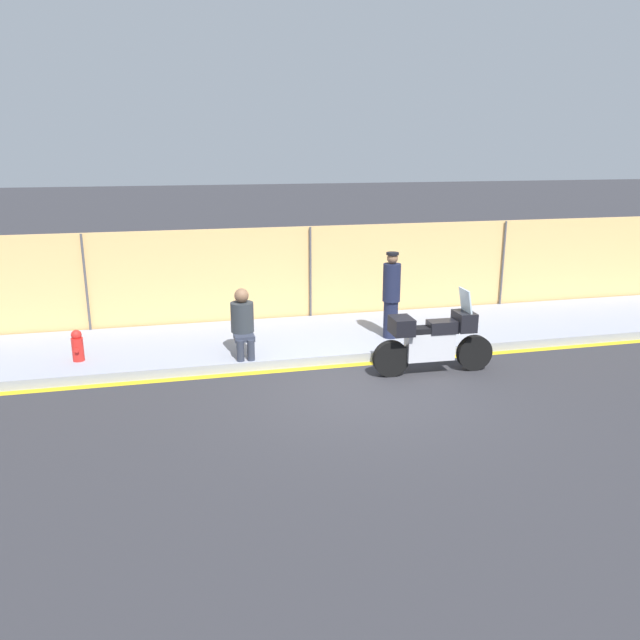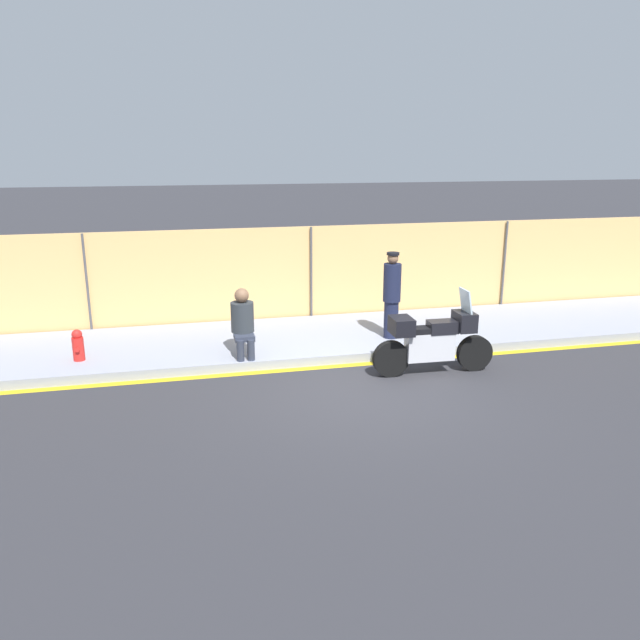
{
  "view_description": "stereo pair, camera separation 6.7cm",
  "coord_description": "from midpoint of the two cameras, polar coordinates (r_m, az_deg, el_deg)",
  "views": [
    {
      "loc": [
        -3.06,
        -9.3,
        3.96
      ],
      "look_at": [
        -0.51,
        1.26,
        0.93
      ],
      "focal_mm": 35.0,
      "sensor_mm": 36.0,
      "label": 1
    },
    {
      "loc": [
        -2.99,
        -9.32,
        3.96
      ],
      "look_at": [
        -0.51,
        1.26,
        0.93
      ],
      "focal_mm": 35.0,
      "sensor_mm": 36.0,
      "label": 2
    }
  ],
  "objects": [
    {
      "name": "curb_paint_stripe",
      "position": [
        11.73,
        2.21,
        -4.16
      ],
      "size": [
        35.95,
        0.18,
        0.01
      ],
      "color": "gold",
      "rests_on": "ground_plane"
    },
    {
      "name": "officer_standing",
      "position": [
        12.66,
        6.39,
        2.35
      ],
      "size": [
        0.36,
        0.36,
        1.76
      ],
      "color": "#191E38",
      "rests_on": "sidewalk"
    },
    {
      "name": "sidewalk",
      "position": [
        13.12,
        0.39,
        -1.59
      ],
      "size": [
        35.95,
        2.91,
        0.18
      ],
      "color": "#8E93A3",
      "rests_on": "ground_plane"
    },
    {
      "name": "motorcycle",
      "position": [
        11.32,
        10.11,
        -1.82
      ],
      "size": [
        2.25,
        0.54,
        1.54
      ],
      "rotation": [
        0.0,
        0.0,
        -0.03
      ],
      "color": "black",
      "rests_on": "ground_plane"
    },
    {
      "name": "person_seated_on_curb",
      "position": [
        11.64,
        -7.25,
        0.04
      ],
      "size": [
        0.43,
        0.68,
        1.27
      ],
      "color": "#2D3342",
      "rests_on": "sidewalk"
    },
    {
      "name": "storefront_fence",
      "position": [
        14.32,
        -1.1,
        4.12
      ],
      "size": [
        34.16,
        0.17,
        2.23
      ],
      "color": "#E5B26B",
      "rests_on": "ground_plane"
    },
    {
      "name": "fire_hydrant",
      "position": [
        12.19,
        -21.44,
        -2.2
      ],
      "size": [
        0.21,
        0.26,
        0.59
      ],
      "color": "red",
      "rests_on": "sidewalk"
    },
    {
      "name": "ground_plane",
      "position": [
        10.56,
        4.14,
        -6.5
      ],
      "size": [
        120.0,
        120.0,
        0.0
      ],
      "primitive_type": "plane",
      "color": "#2D2D33"
    }
  ]
}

